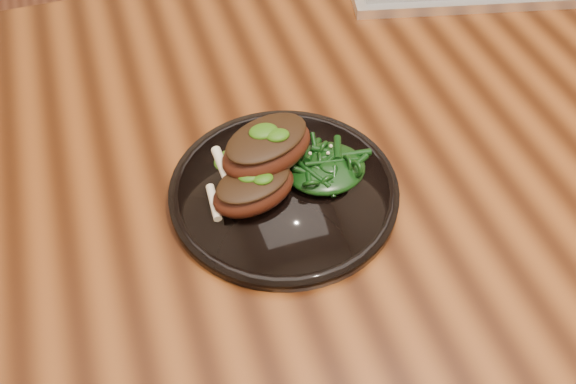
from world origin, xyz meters
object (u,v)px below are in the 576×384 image
object	(u,v)px
plate	(284,191)
lamb_chop_front	(253,188)
desk	(434,143)
greens_heap	(326,165)

from	to	relation	value
plate	lamb_chop_front	bearing A→B (deg)	-166.24
desk	lamb_chop_front	size ratio (longest dim) A/B	14.24
plate	lamb_chop_front	world-z (taller)	lamb_chop_front
desk	greens_heap	distance (m)	0.25
desk	lamb_chop_front	world-z (taller)	lamb_chop_front
plate	greens_heap	size ratio (longest dim) A/B	2.79
plate	lamb_chop_front	distance (m)	0.05
lamb_chop_front	greens_heap	xyz separation A→B (m)	(0.09, 0.01, -0.01)
desk	greens_heap	bearing A→B (deg)	-155.66
desk	greens_heap	xyz separation A→B (m)	(-0.21, -0.09, 0.11)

